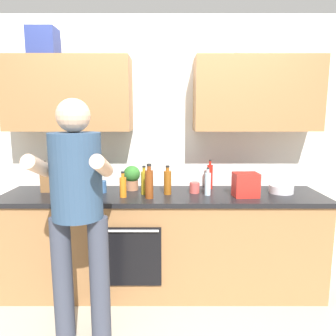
{
  "coord_description": "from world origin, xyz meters",
  "views": [
    {
      "loc": [
        0.05,
        -2.76,
        1.6
      ],
      "look_at": [
        0.06,
        -0.1,
        1.15
      ],
      "focal_mm": 34.19,
      "sensor_mm": 36.0,
      "label": 1
    }
  ],
  "objects": [
    {
      "name": "bottle_vinegar",
      "position": [
        -0.11,
        -0.15,
        1.03
      ],
      "size": [
        0.07,
        0.07,
        0.29
      ],
      "color": "brown",
      "rests_on": "counter"
    },
    {
      "name": "grocery_bag_crisps",
      "position": [
        0.71,
        -0.09,
        1.0
      ],
      "size": [
        0.22,
        0.18,
        0.21
      ],
      "primitive_type": "cube",
      "rotation": [
        0.0,
        0.0,
        0.07
      ],
      "color": "red",
      "rests_on": "counter"
    },
    {
      "name": "bottle_juice",
      "position": [
        -0.33,
        -0.11,
        0.99
      ],
      "size": [
        0.06,
        0.06,
        0.22
      ],
      "color": "orange",
      "rests_on": "counter"
    },
    {
      "name": "back_wall_unit",
      "position": [
        -0.0,
        0.27,
        1.49
      ],
      "size": [
        4.0,
        0.38,
        2.5
      ],
      "color": "silver",
      "rests_on": "ground"
    },
    {
      "name": "bottle_oil",
      "position": [
        -0.16,
        -0.02,
        1.01
      ],
      "size": [
        0.06,
        0.06,
        0.25
      ],
      "color": "olive",
      "rests_on": "counter"
    },
    {
      "name": "bottle_water",
      "position": [
        0.39,
        -0.04,
        1.0
      ],
      "size": [
        0.05,
        0.05,
        0.24
      ],
      "color": "silver",
      "rests_on": "counter"
    },
    {
      "name": "person_standing",
      "position": [
        -0.56,
        -0.68,
        1.01
      ],
      "size": [
        0.49,
        0.45,
        1.7
      ],
      "color": "#383D4C",
      "rests_on": "ground"
    },
    {
      "name": "bottle_hotsauce",
      "position": [
        0.44,
        0.2,
        1.02
      ],
      "size": [
        0.05,
        0.05,
        0.28
      ],
      "color": "red",
      "rests_on": "counter"
    },
    {
      "name": "bottle_soda",
      "position": [
        -0.67,
        0.08,
        1.04
      ],
      "size": [
        0.05,
        0.05,
        0.34
      ],
      "color": "#198C33",
      "rests_on": "counter"
    },
    {
      "name": "potted_herb",
      "position": [
        -0.29,
        0.15,
        1.03
      ],
      "size": [
        0.15,
        0.15,
        0.23
      ],
      "color": "#9E6647",
      "rests_on": "counter"
    },
    {
      "name": "cup_ceramic",
      "position": [
        0.29,
        0.04,
        0.95
      ],
      "size": [
        0.09,
        0.09,
        0.1
      ],
      "primitive_type": "cylinder",
      "color": "#BF4C47",
      "rests_on": "counter"
    },
    {
      "name": "ground_plane",
      "position": [
        0.0,
        0.0,
        0.0
      ],
      "size": [
        12.0,
        12.0,
        0.0
      ],
      "primitive_type": "plane",
      "color": "#B2A893"
    },
    {
      "name": "counter",
      "position": [
        -0.0,
        -0.0,
        0.45
      ],
      "size": [
        2.84,
        0.67,
        0.9
      ],
      "color": "olive",
      "rests_on": "ground"
    },
    {
      "name": "mixing_bowl",
      "position": [
        1.07,
        0.04,
        0.94
      ],
      "size": [
        0.22,
        0.22,
        0.07
      ],
      "primitive_type": "cylinder",
      "color": "silver",
      "rests_on": "counter"
    },
    {
      "name": "bottle_syrup",
      "position": [
        0.04,
        -0.01,
        1.01
      ],
      "size": [
        0.07,
        0.07,
        0.26
      ],
      "color": "#8C4C14",
      "rests_on": "counter"
    },
    {
      "name": "knife_block",
      "position": [
        -1.05,
        0.11,
        1.01
      ],
      "size": [
        0.1,
        0.14,
        0.28
      ],
      "color": "brown",
      "rests_on": "counter"
    },
    {
      "name": "cup_tea",
      "position": [
        -0.54,
        0.05,
        0.95
      ],
      "size": [
        0.08,
        0.08,
        0.11
      ],
      "primitive_type": "cylinder",
      "color": "#33598C",
      "rests_on": "counter"
    },
    {
      "name": "bottle_soy",
      "position": [
        -0.68,
        -0.08,
        0.98
      ],
      "size": [
        0.06,
        0.06,
        0.2
      ],
      "color": "black",
      "rests_on": "counter"
    }
  ]
}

